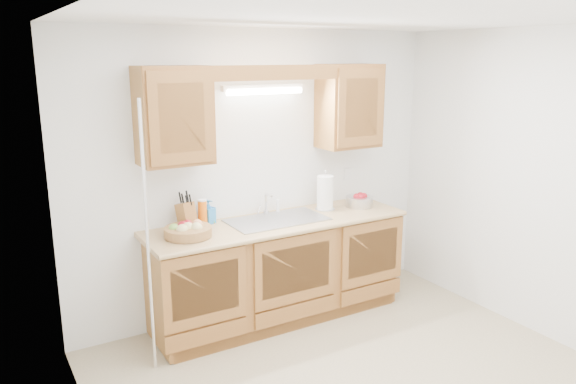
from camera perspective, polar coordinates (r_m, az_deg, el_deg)
room at (r=3.75m, az=7.91°, el=-2.27°), size 3.52×3.50×2.50m
base_cabinets at (r=4.96m, az=-1.07°, el=-8.00°), size 2.20×0.60×0.86m
countertop at (r=4.80m, az=-1.00°, el=-3.17°), size 2.30×0.63×0.04m
upper_cabinet_left at (r=4.41m, az=-11.54°, el=7.60°), size 0.55×0.33×0.75m
upper_cabinet_right at (r=5.19m, az=6.22°, el=8.67°), size 0.55×0.33×0.75m
valance at (r=4.60m, az=-1.10°, el=12.04°), size 2.20×0.05×0.12m
fluorescent_fixture at (r=4.81m, az=-2.44°, el=10.40°), size 0.76×0.08×0.08m
sink at (r=4.83m, az=-1.12°, el=-3.70°), size 0.84×0.46×0.36m
wire_shelf_pole at (r=4.10m, az=-14.05°, el=-4.81°), size 0.03×0.03×2.00m
outlet_plate at (r=5.49m, az=6.07°, el=1.81°), size 0.08×0.01×0.12m
fruit_basket at (r=4.44m, az=-10.14°, el=-3.85°), size 0.46×0.46×0.12m
knife_block at (r=4.61m, az=-10.26°, el=-2.37°), size 0.15×0.20×0.32m
orange_canister at (r=4.68m, az=-8.69°, el=-2.09°), size 0.10×0.10×0.22m
soap_bottle at (r=4.74m, az=-8.09°, el=-1.99°), size 0.12×0.12×0.20m
sponge at (r=4.78m, az=-8.11°, el=-3.03°), size 0.12×0.10×0.02m
paper_towel at (r=5.10m, az=3.80°, el=-0.12°), size 0.18×0.18×0.37m
apple_bowl at (r=5.27m, az=7.26°, el=-0.88°), size 0.32×0.32×0.13m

